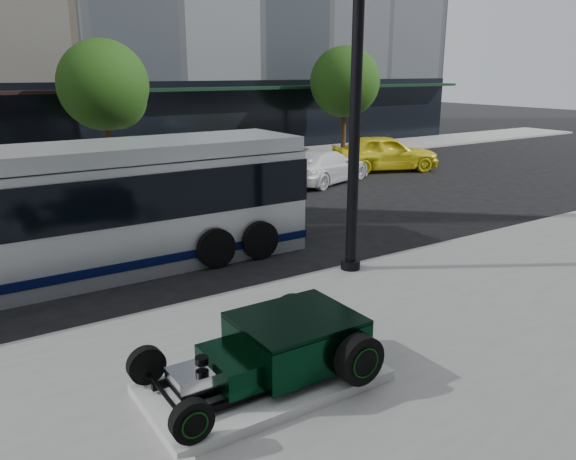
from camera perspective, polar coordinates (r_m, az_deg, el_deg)
ground at (r=13.82m, az=-6.36°, el=-3.25°), size 120.00×120.00×0.00m
sidewalk_far at (r=26.73m, az=-20.18°, el=5.34°), size 70.00×4.00×0.12m
street_trees at (r=25.74m, az=-17.95°, el=13.50°), size 29.80×3.80×5.70m
display_plinth at (r=8.38m, az=-2.45°, el=-15.13°), size 3.40×1.80×0.15m
hot_rod at (r=8.29m, az=-0.47°, el=-11.51°), size 3.22×2.00×0.81m
lamppost at (r=12.28m, az=6.88°, el=12.82°), size 0.45×0.45×8.13m
transit_bus at (r=13.31m, az=-23.30°, el=1.45°), size 12.12×2.88×2.92m
white_sedan at (r=23.42m, az=3.74°, el=6.47°), size 5.13×3.41×1.38m
yellow_taxi at (r=26.65m, az=9.82°, el=7.74°), size 5.29×3.62×1.67m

